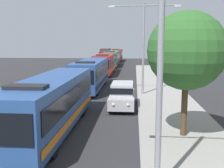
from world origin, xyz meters
TOP-DOWN VIEW (x-y plane):
  - bus_lead at (-1.30, 13.42)m, footprint 2.58×11.54m
  - bus_second_in_line at (-1.30, 27.17)m, footprint 2.58×11.26m
  - bus_middle at (-1.30, 40.63)m, footprint 2.58×11.27m
  - bus_fourth_in_line at (-1.30, 54.25)m, footprint 2.58×11.76m
  - bus_rear at (-1.30, 67.86)m, footprint 2.58×10.81m
  - white_suv at (2.40, 19.27)m, footprint 1.86×4.95m
  - box_truck_oncoming at (-4.60, 71.04)m, footprint 2.35×8.08m
  - streetlamp_near at (4.10, 7.47)m, footprint 5.25×0.28m
  - streetlamp_mid at (4.10, 24.15)m, footprint 6.46×0.28m
  - roadside_tree at (5.92, 12.93)m, footprint 4.00×4.00m

SIDE VIEW (x-z plane):
  - white_suv at x=2.40m, z-range 0.08..1.98m
  - bus_rear at x=-1.30m, z-range 0.08..3.29m
  - bus_second_in_line at x=-1.30m, z-range 0.09..3.30m
  - bus_middle at x=-1.30m, z-range 0.09..3.30m
  - bus_lead at x=-1.30m, z-range 0.09..3.30m
  - bus_fourth_in_line at x=-1.30m, z-range 0.09..3.30m
  - box_truck_oncoming at x=-4.60m, z-range 0.14..3.29m
  - roadside_tree at x=5.92m, z-range 1.36..7.80m
  - streetlamp_near at x=4.10m, z-range 1.04..9.39m
  - streetlamp_mid at x=4.10m, z-range 1.12..9.43m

